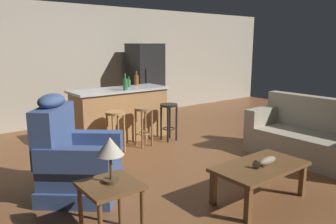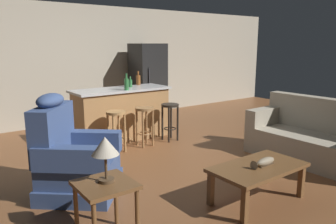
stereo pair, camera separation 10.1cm
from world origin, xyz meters
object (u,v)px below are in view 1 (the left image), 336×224
object	(u,v)px
bar_stool_left	(115,124)
bottle_tall_green	(129,83)
coffee_table	(260,170)
bar_stool_right	(169,115)
kitchen_island	(120,114)
refrigerator	(145,81)
fish_figurine	(266,162)
recliner_near_lamp	(74,160)
bottle_short_amber	(125,84)
couch	(314,138)
bar_stool_middle	(144,119)
table_lamp	(110,149)
bottle_wine_dark	(136,80)
end_table	(110,194)

from	to	relation	value
bar_stool_left	bottle_tall_green	distance (m)	1.12
coffee_table	bottle_tall_green	bearing A→B (deg)	86.01
bar_stool_right	kitchen_island	bearing A→B (deg)	136.08
refrigerator	bottle_tall_green	distance (m)	1.61
fish_figurine	recliner_near_lamp	size ratio (longest dim) A/B	0.28
bar_stool_left	bottle_short_amber	distance (m)	0.82
couch	bar_stool_middle	distance (m)	2.74
table_lamp	refrigerator	size ratio (longest dim) A/B	0.23
bottle_tall_green	bottle_short_amber	world-z (taller)	bottle_short_amber
bottle_short_amber	bar_stool_left	bearing A→B (deg)	-138.18
fish_figurine	bar_stool_left	world-z (taller)	bar_stool_left
kitchen_island	refrigerator	size ratio (longest dim) A/B	1.02
bottle_tall_green	bottle_wine_dark	distance (m)	0.36
table_lamp	bar_stool_middle	distance (m)	2.85
bar_stool_left	bottle_wine_dark	distance (m)	1.44
kitchen_island	refrigerator	xyz separation A→B (m)	(1.37, 1.20, 0.40)
refrigerator	bottle_tall_green	xyz separation A→B (m)	(-1.13, -1.14, 0.15)
bottle_short_amber	bar_stool_middle	bearing A→B (deg)	-71.22
coffee_table	bottle_tall_green	xyz separation A→B (m)	(0.22, 3.19, 0.66)
refrigerator	bar_stool_middle	bearing A→B (deg)	-124.57
coffee_table	kitchen_island	bearing A→B (deg)	90.24
bar_stool_left	bar_stool_middle	xyz separation A→B (m)	(0.55, 0.00, 0.00)
fish_figurine	kitchen_island	bearing A→B (deg)	90.95
fish_figurine	bar_stool_left	size ratio (longest dim) A/B	0.50
recliner_near_lamp	table_lamp	world-z (taller)	recliner_near_lamp
bottle_short_amber	couch	bearing A→B (deg)	-55.05
kitchen_island	table_lamp	bearing A→B (deg)	-120.78
refrigerator	bottle_tall_green	bearing A→B (deg)	-134.74
fish_figurine	bar_stool_right	distance (m)	2.61
coffee_table	bar_stool_right	distance (m)	2.59
recliner_near_lamp	bottle_short_amber	xyz separation A→B (m)	(1.56, 1.46, 0.64)
bottle_wine_dark	bar_stool_left	bearing A→B (deg)	-137.59
kitchen_island	bottle_wine_dark	size ratio (longest dim) A/B	6.51
end_table	bottle_wine_dark	world-z (taller)	bottle_wine_dark
fish_figurine	refrigerator	xyz separation A→B (m)	(1.31, 4.37, 0.42)
recliner_near_lamp	bottle_short_amber	bearing A→B (deg)	83.47
bar_stool_right	bottle_wine_dark	world-z (taller)	bottle_wine_dark
bar_stool_right	fish_figurine	bearing A→B (deg)	-103.30
kitchen_island	fish_figurine	bearing A→B (deg)	-89.05
end_table	fish_figurine	bearing A→B (deg)	-10.91
couch	refrigerator	xyz separation A→B (m)	(-0.40, 4.01, 0.54)
table_lamp	coffee_table	bearing A→B (deg)	-10.56
couch	end_table	size ratio (longest dim) A/B	3.42
kitchen_island	bottle_tall_green	distance (m)	0.60
couch	bar_stool_left	size ratio (longest dim) A/B	2.82
kitchen_island	recliner_near_lamp	bearing A→B (deg)	-132.68
refrigerator	fish_figurine	bearing A→B (deg)	-106.71
refrigerator	bottle_wine_dark	size ratio (longest dim) A/B	6.37
table_lamp	kitchen_island	distance (m)	3.30
coffee_table	kitchen_island	distance (m)	3.14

